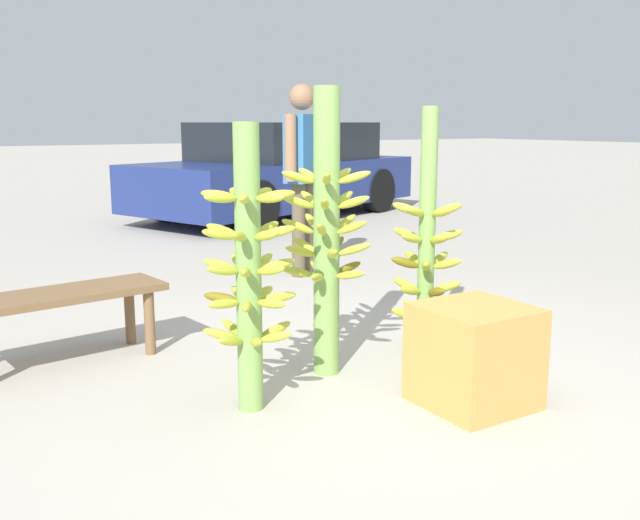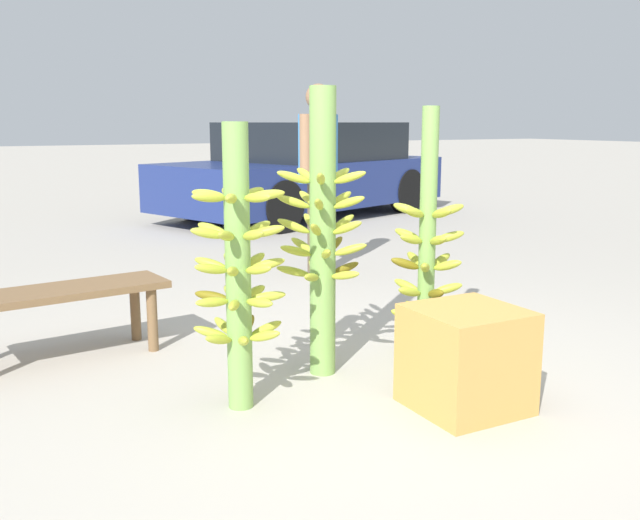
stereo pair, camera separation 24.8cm
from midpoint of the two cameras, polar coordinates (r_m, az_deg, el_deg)
name	(u,v)px [view 1 (the left image)]	position (r m, az deg, el deg)	size (l,w,h in m)	color
ground_plane	(377,400)	(3.47, 2.54, -11.17)	(80.00, 80.00, 0.00)	#B2AA9E
banana_stalk_left	(249,269)	(3.22, -7.94, -0.71)	(0.44, 0.44, 1.31)	#7AA851
banana_stalk_center	(326,232)	(3.65, -1.48, 2.22)	(0.48, 0.47, 1.49)	#7AA851
banana_stalk_right	(427,247)	(3.98, 6.76, 1.04)	(0.42, 0.42, 1.39)	#7AA851
vendor_person	(302,162)	(6.10, -2.60, 7.81)	(0.54, 0.45, 1.62)	brown
market_bench	(54,305)	(4.14, -22.14, -3.35)	(1.22, 0.52, 0.41)	brown
parked_car	(279,171)	(10.05, -4.01, 7.11)	(4.57, 3.14, 1.30)	navy
produce_crate	(474,356)	(3.40, 10.19, -7.55)	(0.48, 0.48, 0.48)	#C69347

